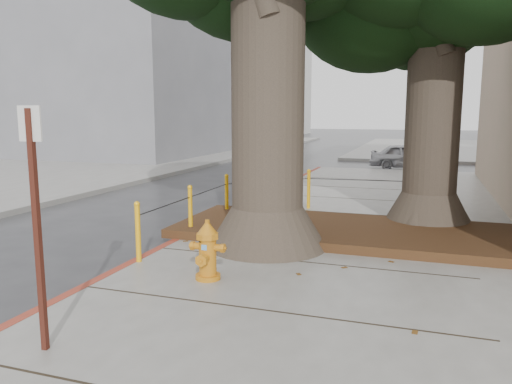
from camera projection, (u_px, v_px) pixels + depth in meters
ground at (223, 317)px, 5.98m from camera, size 140.00×140.00×0.00m
sidewalk_far at (488, 149)px, 32.11m from camera, size 16.00×20.00×0.15m
curb_red at (174, 245)px, 8.94m from camera, size 0.14×26.00×0.16m
planter_bed at (348, 231)px, 9.30m from camera, size 6.40×2.60×0.16m
building_far_grey at (133, 53)px, 30.37m from camera, size 12.00×16.00×12.00m
building_far_white at (237, 64)px, 52.27m from camera, size 12.00×18.00×15.00m
bollard_ring at (266, 199)px, 10.24m from camera, size 3.79×5.39×0.95m
fire_hydrant at (207, 250)px, 6.81m from camera, size 0.44×0.39×0.84m
signpost at (36, 216)px, 4.63m from camera, size 0.23×0.06×2.33m
car_silver at (408, 157)px, 21.47m from camera, size 3.28×1.42×1.10m
car_dark at (173, 146)px, 26.86m from camera, size 2.08×4.44×1.25m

